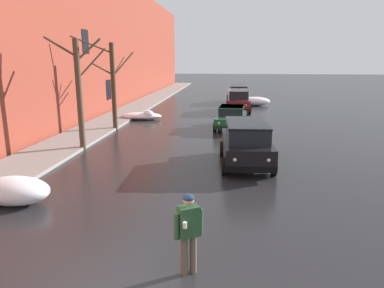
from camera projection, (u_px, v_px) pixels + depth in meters
name	position (u px, v px, depth m)	size (l,w,h in m)	color
left_sidewalk_slab	(108.00, 122.00, 24.62)	(2.68, 80.00, 0.15)	gray
brick_townhouse_facade	(76.00, 37.00, 23.48)	(0.63, 80.00, 11.47)	brown
snow_bank_near_corner_left	(11.00, 191.00, 10.85)	(2.23, 1.34, 0.85)	white
snow_bank_along_left_kerb	(255.00, 101.00, 33.60)	(2.76, 1.43, 0.83)	white
snow_bank_mid_block_left	(143.00, 116.00, 26.01)	(3.01, 1.44, 0.72)	white
bare_tree_second_along_sidewalk	(79.00, 90.00, 16.80)	(2.45, 1.49, 5.36)	#4C3D2D
bare_tree_mid_block	(113.00, 84.00, 21.66)	(2.93, 3.63, 5.62)	#423323
suv_black_approaching_near_lane	(246.00, 142.00, 14.76)	(2.26, 4.42, 1.82)	black
sedan_green_parked_kerbside_close	(231.00, 117.00, 22.59)	(2.19, 4.23, 1.42)	#1E5633
suv_maroon_parked_kerbside_mid	(238.00, 100.00, 29.68)	(1.99, 4.53, 1.82)	maroon
suv_white_parked_far_down_block	(238.00, 93.00, 35.58)	(2.24, 4.83, 1.82)	silver
pedestrian_with_coffee	(189.00, 228.00, 7.17)	(0.60, 0.51, 1.76)	brown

